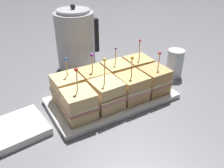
# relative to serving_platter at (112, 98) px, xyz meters

# --- Properties ---
(ground_plane) EXTENTS (6.00, 6.00, 0.00)m
(ground_plane) POSITION_rel_serving_platter_xyz_m (0.00, 0.00, -0.01)
(ground_plane) COLOR slate
(serving_platter) EXTENTS (0.42, 0.22, 0.02)m
(serving_platter) POSITION_rel_serving_platter_xyz_m (0.00, 0.00, 0.00)
(serving_platter) COLOR silver
(serving_platter) RESTS_ON ground_plane
(sandwich_front_far_left) EXTENTS (0.09, 0.09, 0.16)m
(sandwich_front_far_left) POSITION_rel_serving_platter_xyz_m (-0.14, -0.05, 0.05)
(sandwich_front_far_left) COLOR #DBB77A
(sandwich_front_far_left) RESTS_ON serving_platter
(sandwich_front_center_left) EXTENTS (0.09, 0.09, 0.17)m
(sandwich_front_center_left) POSITION_rel_serving_platter_xyz_m (-0.05, -0.05, 0.05)
(sandwich_front_center_left) COLOR #DBB77A
(sandwich_front_center_left) RESTS_ON serving_platter
(sandwich_front_center_right) EXTENTS (0.09, 0.09, 0.16)m
(sandwich_front_center_right) POSITION_rel_serving_platter_xyz_m (0.05, -0.05, 0.05)
(sandwich_front_center_right) COLOR tan
(sandwich_front_center_right) RESTS_ON serving_platter
(sandwich_front_far_right) EXTENTS (0.09, 0.09, 0.15)m
(sandwich_front_far_right) POSITION_rel_serving_platter_xyz_m (0.14, -0.05, 0.05)
(sandwich_front_far_right) COLOR tan
(sandwich_front_far_right) RESTS_ON serving_platter
(sandwich_back_far_left) EXTENTS (0.09, 0.10, 0.15)m
(sandwich_back_far_left) POSITION_rel_serving_platter_xyz_m (-0.14, 0.05, 0.05)
(sandwich_back_far_left) COLOR #DBB77A
(sandwich_back_far_left) RESTS_ON serving_platter
(sandwich_back_center_left) EXTENTS (0.09, 0.10, 0.15)m
(sandwich_back_center_left) POSITION_rel_serving_platter_xyz_m (-0.05, 0.05, 0.05)
(sandwich_back_center_left) COLOR tan
(sandwich_back_center_left) RESTS_ON serving_platter
(sandwich_back_center_right) EXTENTS (0.09, 0.09, 0.15)m
(sandwich_back_center_right) POSITION_rel_serving_platter_xyz_m (0.05, 0.05, 0.05)
(sandwich_back_center_right) COLOR tan
(sandwich_back_center_right) RESTS_ON serving_platter
(sandwich_back_far_right) EXTENTS (0.09, 0.10, 0.17)m
(sandwich_back_far_right) POSITION_rel_serving_platter_xyz_m (0.14, 0.05, 0.05)
(sandwich_back_far_right) COLOR tan
(sandwich_back_far_right) RESTS_ON serving_platter
(kettle_steel) EXTENTS (0.18, 0.16, 0.27)m
(kettle_steel) POSITION_rel_serving_platter_xyz_m (0.00, 0.30, 0.12)
(kettle_steel) COLOR #B7BABF
(kettle_steel) RESTS_ON ground_plane
(drinking_glass) EXTENTS (0.07, 0.07, 0.11)m
(drinking_glass) POSITION_rel_serving_platter_xyz_m (0.31, 0.03, 0.05)
(drinking_glass) COLOR silver
(drinking_glass) RESTS_ON ground_plane
(napkin_stack) EXTENTS (0.16, 0.16, 0.02)m
(napkin_stack) POSITION_rel_serving_platter_xyz_m (-0.31, -0.00, 0.00)
(napkin_stack) COLOR white
(napkin_stack) RESTS_ON ground_plane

